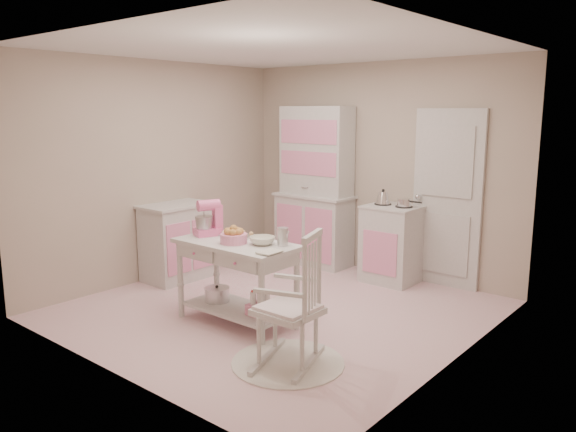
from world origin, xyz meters
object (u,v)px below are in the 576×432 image
object	(u,v)px
stand_mixer	(207,218)
base_cabinet	(178,242)
hutch	(314,186)
rocking_chair	(288,298)
bread_basket	(234,238)
stove	(392,244)
work_table	(237,283)

from	to	relation	value
stand_mixer	base_cabinet	bearing A→B (deg)	176.84
hutch	rocking_chair	bearing A→B (deg)	-56.68
stand_mixer	bread_basket	world-z (taller)	stand_mixer
hutch	base_cabinet	distance (m)	1.91
hutch	rocking_chair	world-z (taller)	hutch
rocking_chair	stove	bearing A→B (deg)	81.85
work_table	stove	bearing A→B (deg)	77.97
work_table	stand_mixer	distance (m)	0.71
stove	bread_basket	xyz separation A→B (m)	(-0.44, -2.19, 0.39)
bread_basket	work_table	bearing A→B (deg)	111.80
stove	base_cabinet	distance (m)	2.57
work_table	rocking_chair	bearing A→B (deg)	-21.36
rocking_chair	bread_basket	world-z (taller)	rocking_chair
stove	bread_basket	distance (m)	2.27
hutch	stove	distance (m)	1.33
stand_mixer	hutch	bearing A→B (deg)	121.05
stove	bread_basket	world-z (taller)	stove
hutch	stand_mixer	xyz separation A→B (m)	(0.32, -2.17, -0.07)
hutch	rocking_chair	size ratio (longest dim) A/B	1.89
rocking_chair	stand_mixer	world-z (taller)	stand_mixer
base_cabinet	work_table	xyz separation A→B (m)	(1.58, -0.58, -0.06)
rocking_chair	base_cabinet	bearing A→B (deg)	140.35
base_cabinet	work_table	world-z (taller)	base_cabinet
hutch	stand_mixer	bearing A→B (deg)	-81.54
work_table	stand_mixer	world-z (taller)	stand_mixer
stand_mixer	stove	bearing A→B (deg)	90.15
rocking_chair	stand_mixer	xyz separation A→B (m)	(-1.36, 0.39, 0.42)
work_table	hutch	bearing A→B (deg)	108.72
base_cabinet	stove	bearing A→B (deg)	37.52
rocking_chair	bread_basket	bearing A→B (deg)	141.90
rocking_chair	hutch	bearing A→B (deg)	104.27
base_cabinet	rocking_chair	size ratio (longest dim) A/B	0.84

